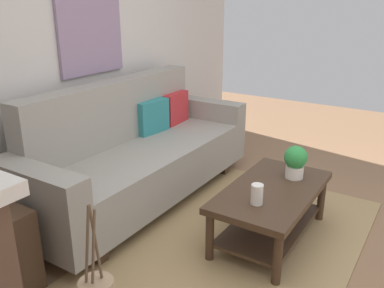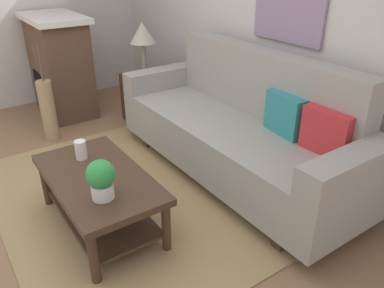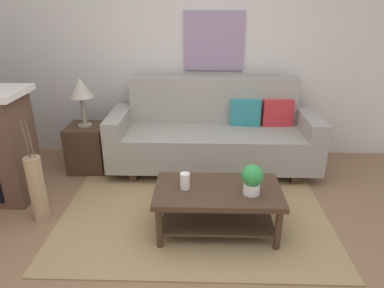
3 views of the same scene
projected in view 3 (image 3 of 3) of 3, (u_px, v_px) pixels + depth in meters
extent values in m
plane|color=#8C6647|center=(192.00, 254.00, 2.85)|extent=(9.38, 9.38, 0.00)
cube|color=silver|center=(197.00, 51.00, 4.32)|extent=(5.38, 0.10, 2.70)
cube|color=#A38456|center=(194.00, 218.00, 3.31)|extent=(2.56, 1.63, 0.01)
cube|color=gray|center=(213.00, 146.00, 4.16)|extent=(2.04, 0.84, 0.40)
cube|color=gray|center=(213.00, 100.00, 4.27)|extent=(2.04, 0.20, 0.56)
cube|color=gray|center=(120.00, 137.00, 4.15)|extent=(0.20, 0.84, 0.60)
cube|color=gray|center=(308.00, 139.00, 4.09)|extent=(0.20, 0.84, 0.60)
cube|color=#422D1E|center=(138.00, 164.00, 4.28)|extent=(0.08, 0.74, 0.12)
cube|color=#422D1E|center=(288.00, 166.00, 4.23)|extent=(0.08, 0.74, 0.12)
cube|color=teal|center=(245.00, 113.00, 4.18)|extent=(0.37, 0.16, 0.32)
cube|color=red|center=(277.00, 113.00, 4.17)|extent=(0.37, 0.14, 0.32)
cube|color=#422D1E|center=(218.00, 191.00, 3.00)|extent=(1.10, 0.60, 0.05)
cube|color=#422D1E|center=(217.00, 219.00, 3.11)|extent=(0.98, 0.50, 0.02)
cylinder|color=#422D1E|center=(159.00, 228.00, 2.87)|extent=(0.06, 0.06, 0.38)
cylinder|color=#422D1E|center=(278.00, 230.00, 2.84)|extent=(0.06, 0.06, 0.38)
cylinder|color=#422D1E|center=(165.00, 197.00, 3.33)|extent=(0.06, 0.06, 0.38)
cylinder|color=#422D1E|center=(268.00, 198.00, 3.30)|extent=(0.06, 0.06, 0.38)
cylinder|color=white|center=(185.00, 181.00, 2.97)|extent=(0.08, 0.08, 0.14)
cylinder|color=white|center=(251.00, 188.00, 2.90)|extent=(0.14, 0.14, 0.10)
sphere|color=green|center=(252.00, 175.00, 2.85)|extent=(0.18, 0.18, 0.18)
cube|color=#422D1E|center=(88.00, 148.00, 4.20)|extent=(0.44, 0.44, 0.56)
cylinder|color=gray|center=(85.00, 125.00, 4.09)|extent=(0.16, 0.16, 0.02)
cylinder|color=gray|center=(84.00, 112.00, 4.03)|extent=(0.05, 0.05, 0.35)
cone|color=#B2A893|center=(80.00, 88.00, 3.92)|extent=(0.28, 0.28, 0.22)
cylinder|color=tan|center=(38.00, 189.00, 3.20)|extent=(0.15, 0.15, 0.64)
cylinder|color=brown|center=(30.00, 139.00, 3.01)|extent=(0.04, 0.02, 0.36)
cylinder|color=brown|center=(27.00, 138.00, 3.02)|extent=(0.04, 0.04, 0.36)
cylinder|color=brown|center=(26.00, 140.00, 2.99)|extent=(0.02, 0.05, 0.36)
cube|color=gray|center=(214.00, 41.00, 4.20)|extent=(0.73, 0.03, 0.70)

